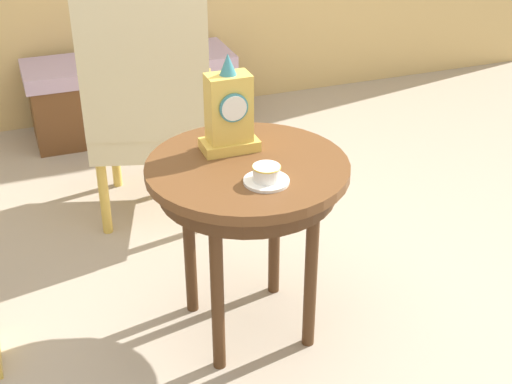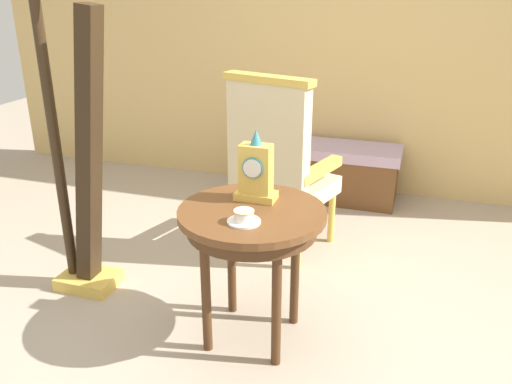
# 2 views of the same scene
# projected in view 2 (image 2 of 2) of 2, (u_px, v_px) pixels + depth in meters

# --- Properties ---
(ground_plane) EXTENTS (10.00, 10.00, 0.00)m
(ground_plane) POSITION_uv_depth(u_px,v_px,m) (243.00, 340.00, 2.59)
(ground_plane) COLOR tan
(wall_back) EXTENTS (6.00, 0.10, 2.80)m
(wall_back) POSITION_uv_depth(u_px,v_px,m) (339.00, 13.00, 4.06)
(wall_back) COLOR tan
(wall_back) RESTS_ON ground
(side_table) EXTENTS (0.67, 0.67, 0.67)m
(side_table) POSITION_uv_depth(u_px,v_px,m) (252.00, 226.00, 2.42)
(side_table) COLOR brown
(side_table) RESTS_ON ground
(teacup_left) EXTENTS (0.14, 0.14, 0.06)m
(teacup_left) POSITION_uv_depth(u_px,v_px,m) (244.00, 217.00, 2.25)
(teacup_left) COLOR white
(teacup_left) RESTS_ON side_table
(mantel_clock) EXTENTS (0.19, 0.11, 0.34)m
(mantel_clock) POSITION_uv_depth(u_px,v_px,m) (256.00, 172.00, 2.45)
(mantel_clock) COLOR gold
(mantel_clock) RESTS_ON side_table
(armchair) EXTENTS (0.67, 0.66, 1.14)m
(armchair) POSITION_uv_depth(u_px,v_px,m) (278.00, 164.00, 3.23)
(armchair) COLOR beige
(armchair) RESTS_ON ground
(harp) EXTENTS (0.40, 0.24, 1.74)m
(harp) POSITION_uv_depth(u_px,v_px,m) (80.00, 170.00, 2.79)
(harp) COLOR gold
(harp) RESTS_ON ground
(window_bench) EXTENTS (1.16, 0.40, 0.44)m
(window_bench) POSITION_uv_depth(u_px,v_px,m) (325.00, 171.00, 4.23)
(window_bench) COLOR #B299B7
(window_bench) RESTS_ON ground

